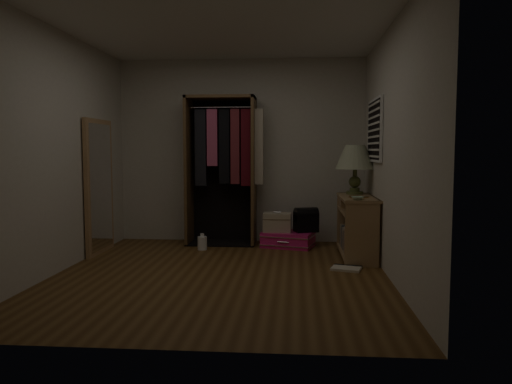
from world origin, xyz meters
TOP-DOWN VIEW (x-y plane):
  - ground at (0.00, 0.00)m, footprint 4.00×4.00m
  - room_walls at (0.08, 0.04)m, footprint 3.52×4.02m
  - console_bookshelf at (1.54, 1.03)m, footprint 0.42×1.12m
  - open_wardrobe at (-0.19, 1.77)m, footprint 1.06×0.50m
  - floor_mirror at (-1.70, 1.00)m, footprint 0.06×0.80m
  - pink_suitcase at (0.69, 1.60)m, footprint 0.78×0.65m
  - train_case at (0.54, 1.58)m, footprint 0.39×0.27m
  - black_bag at (0.93, 1.61)m, footprint 0.35×0.29m
  - table_lamp at (1.54, 1.32)m, footprint 0.52×0.52m
  - brass_tray at (1.54, 0.86)m, footprint 0.28×0.28m
  - ceramic_bowl at (1.49, 0.59)m, footprint 0.16×0.16m
  - white_jug at (-0.44, 1.29)m, footprint 0.16×0.16m
  - floor_book at (1.35, 0.36)m, footprint 0.37×0.33m

SIDE VIEW (x-z plane):
  - ground at x=0.00m, z-range 0.00..0.00m
  - floor_book at x=1.35m, z-range 0.00..0.03m
  - white_jug at x=-0.44m, z-range -0.02..0.20m
  - pink_suitcase at x=0.69m, z-range 0.00..0.21m
  - train_case at x=0.54m, z-range 0.20..0.47m
  - black_bag at x=0.93m, z-range 0.21..0.54m
  - console_bookshelf at x=1.54m, z-range 0.02..0.77m
  - brass_tray at x=1.54m, z-range 0.75..0.76m
  - ceramic_bowl at x=1.49m, z-range 0.75..0.79m
  - floor_mirror at x=-1.70m, z-range 0.00..1.70m
  - open_wardrobe at x=-0.19m, z-range 0.18..2.23m
  - table_lamp at x=1.54m, z-range 0.90..1.52m
  - room_walls at x=0.08m, z-range 0.20..2.80m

